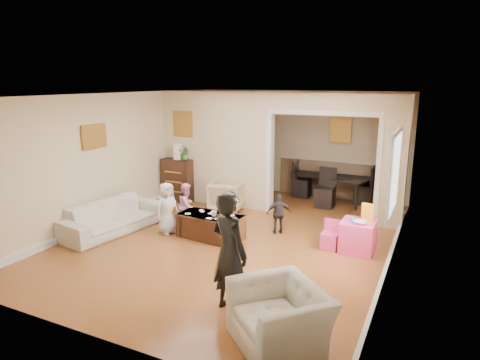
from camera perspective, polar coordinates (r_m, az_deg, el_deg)
The scene contains 27 objects.
floor at distance 7.93m, azimuth -0.63°, elevation -7.71°, with size 7.00×7.00×0.00m, color #A3592A.
partition_left at distance 9.75m, azimuth -3.22°, elevation 4.19°, with size 2.75×0.18×2.60m, color beige.
partition_right at distance 8.61m, azimuth 19.87°, elevation 2.19°, with size 0.55×0.18×2.60m, color beige.
partition_header at distance 8.72m, azimuth 11.33°, elevation 10.31°, with size 2.22×0.18×0.35m, color beige.
window_pane at distance 6.39m, azimuth 20.15°, elevation 0.80°, with size 0.03×0.95×1.10m, color white.
framed_art_partition at distance 10.02m, azimuth -7.71°, elevation 7.51°, with size 0.45×0.03×0.55m, color brown.
framed_art_sofa_wall at distance 8.57m, azimuth -19.10°, elevation 5.59°, with size 0.03×0.55×0.40m, color brown.
framed_art_alcove at distance 10.37m, azimuth 13.45°, elevation 6.63°, with size 0.45×0.03×0.55m, color brown.
sofa at distance 8.47m, azimuth -16.79°, elevation -4.79°, with size 2.02×0.79×0.59m, color beige.
armchair_back at distance 9.42m, azimuth -1.80°, elevation -2.19°, with size 0.70×0.72×0.65m, color #C6B089.
armchair_front at distance 4.86m, azimuth 5.37°, elevation -17.91°, with size 1.02×0.89×0.66m, color beige.
dresser at distance 10.24m, azimuth -8.29°, elevation 0.01°, with size 0.74×0.42×1.02m, color #33190F.
table_lamp at distance 10.10m, azimuth -8.42°, elevation 3.83°, with size 0.22×0.22×0.36m, color #FFF2CF.
potted_plant at distance 9.99m, azimuth -7.47°, elevation 3.66°, with size 0.29×0.26×0.33m, color #3A6E31.
coffee_table at distance 7.85m, azimuth -3.98°, elevation -6.23°, with size 1.18×0.59×0.44m, color #3D1F13.
coffee_cup at distance 7.68m, azimuth -3.54°, elevation -4.56°, with size 0.10×0.10×0.10m, color silver.
play_table at distance 7.50m, azimuth 15.60°, elevation -7.32°, with size 0.55×0.55×0.53m, color #FF4390.
cereal_box at distance 7.44m, azimuth 16.85°, elevation -4.18°, with size 0.20×0.07×0.30m, color gold.
cyan_cup at distance 7.37m, azimuth 14.91°, elevation -5.13°, with size 0.08×0.08×0.08m, color #27C1C5.
toy_block at distance 7.54m, azimuth 15.00°, elevation -4.85°, with size 0.08×0.06×0.05m, color red.
play_bowl at distance 7.28m, azimuth 15.96°, elevation -5.53°, with size 0.22×0.22×0.05m, color beige.
dining_table at distance 10.47m, azimuth 12.31°, elevation -0.98°, with size 1.79×1.00×0.63m, color black.
adult_person at distance 5.27m, azimuth -1.45°, elevation -9.73°, with size 0.57×0.37×1.56m, color black.
child_kneel_a at distance 8.08m, azimuth -9.80°, elevation -3.78°, with size 0.48×0.31×0.99m, color silver.
child_kneel_b at distance 8.37m, azimuth -7.17°, elevation -3.42°, with size 0.44×0.34×0.90m, color pink.
child_toddler at distance 8.02m, azimuth 5.24°, elevation -4.51°, with size 0.47×0.19×0.79m, color black.
craft_papers at distance 7.79m, azimuth -4.08°, elevation -4.66°, with size 0.90×0.46×0.00m.
Camera 1 is at (3.28, -6.63, 2.85)m, focal length 31.63 mm.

